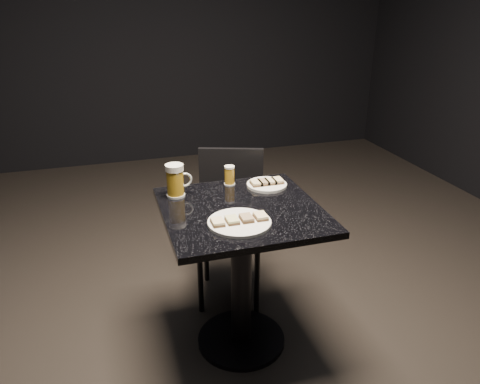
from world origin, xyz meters
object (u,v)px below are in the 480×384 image
plate_large (239,223)px  table (241,255)px  beer_tumbler (230,175)px  plate_small (267,185)px  beer_mug (176,180)px  chair (230,215)px

plate_large → table: plate_large is taller
table → beer_tumbler: 0.41m
beer_tumbler → plate_small: bearing=-23.7°
plate_small → beer_mug: bearing=178.8°
beer_tumbler → chair: 0.35m
table → beer_mug: (-0.26, 0.22, 0.32)m
beer_mug → plate_large: bearing=-61.5°
table → beer_tumbler: size_ratio=7.65×
chair → table: bearing=-99.5°
plate_large → beer_tumbler: (0.08, 0.44, 0.04)m
plate_small → plate_large: bearing=-125.1°
table → beer_mug: beer_mug is taller
plate_large → beer_mug: (-0.20, 0.37, 0.07)m
beer_mug → chair: beer_mug is taller
plate_large → plate_small: size_ratio=1.34×
table → beer_tumbler: (0.03, 0.29, 0.29)m
beer_mug → beer_tumbler: size_ratio=1.61×
plate_small → beer_tumbler: beer_tumbler is taller
chair → beer_tumbler: bearing=-106.5°
beer_mug → table: bearing=-40.7°
beer_tumbler → chair: (0.05, 0.17, -0.30)m
beer_mug → chair: bearing=35.2°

